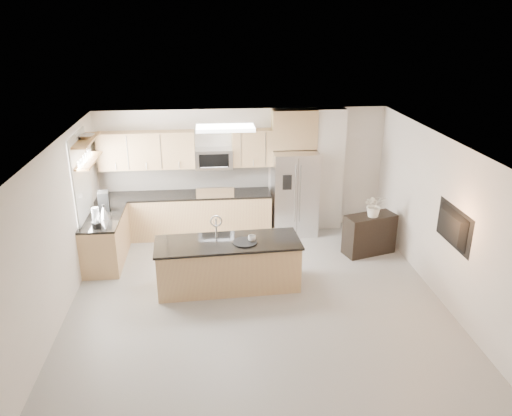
{
  "coord_description": "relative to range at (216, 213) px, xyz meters",
  "views": [
    {
      "loc": [
        -0.69,
        -6.87,
        4.36
      ],
      "look_at": [
        0.1,
        1.3,
        1.19
      ],
      "focal_mm": 35.0,
      "sensor_mm": 36.0,
      "label": 1
    }
  ],
  "objects": [
    {
      "name": "ceiling",
      "position": [
        0.6,
        -2.92,
        2.13
      ],
      "size": [
        6.0,
        6.5,
        0.02
      ],
      "primitive_type": "cube",
      "color": "silver",
      "rests_on": "wall_back"
    },
    {
      "name": "microwave",
      "position": [
        0.0,
        0.12,
        1.16
      ],
      "size": [
        0.76,
        0.4,
        0.4
      ],
      "color": "silver",
      "rests_on": "upper_cabinets"
    },
    {
      "name": "wall_left",
      "position": [
        -2.4,
        -2.92,
        0.83
      ],
      "size": [
        0.02,
        6.5,
        2.6
      ],
      "primitive_type": "cube",
      "color": "silver",
      "rests_on": "floor"
    },
    {
      "name": "shelf_upper",
      "position": [
        -2.25,
        -0.97,
        1.85
      ],
      "size": [
        0.3,
        1.2,
        0.04
      ],
      "primitive_type": "cube",
      "color": "#9C683E",
      "rests_on": "wall_left"
    },
    {
      "name": "wall_right",
      "position": [
        3.6,
        -2.92,
        0.83
      ],
      "size": [
        0.02,
        6.5,
        2.6
      ],
      "primitive_type": "cube",
      "color": "silver",
      "rests_on": "floor"
    },
    {
      "name": "cup",
      "position": [
        0.57,
        -2.26,
        0.42
      ],
      "size": [
        0.17,
        0.17,
        0.1
      ],
      "primitive_type": "imported",
      "rotation": [
        0.0,
        0.0,
        0.39
      ],
      "color": "silver",
      "rests_on": "island"
    },
    {
      "name": "wall_front",
      "position": [
        0.6,
        -6.17,
        0.83
      ],
      "size": [
        6.0,
        0.02,
        2.6
      ],
      "primitive_type": "cube",
      "color": "silver",
      "rests_on": "floor"
    },
    {
      "name": "floor",
      "position": [
        0.6,
        -2.92,
        -0.47
      ],
      "size": [
        6.5,
        6.5,
        0.0
      ],
      "primitive_type": "plane",
      "color": "gray",
      "rests_on": "ground"
    },
    {
      "name": "shelf_lower",
      "position": [
        -2.25,
        -0.97,
        1.48
      ],
      "size": [
        0.3,
        1.2,
        0.04
      ],
      "primitive_type": "cube",
      "color": "#9C683E",
      "rests_on": "wall_left"
    },
    {
      "name": "window",
      "position": [
        -2.38,
        -1.07,
        1.18
      ],
      "size": [
        0.04,
        1.15,
        1.65
      ],
      "color": "white",
      "rests_on": "wall_left"
    },
    {
      "name": "left_counter",
      "position": [
        -2.07,
        -1.07,
        -0.01
      ],
      "size": [
        0.66,
        1.5,
        0.92
      ],
      "color": "tan",
      "rests_on": "floor"
    },
    {
      "name": "ceiling_fixture",
      "position": [
        0.2,
        -1.32,
        2.09
      ],
      "size": [
        1.0,
        0.5,
        0.06
      ],
      "primitive_type": "cube",
      "color": "white",
      "rests_on": "ceiling"
    },
    {
      "name": "back_counter",
      "position": [
        -0.63,
        0.01,
        -0.0
      ],
      "size": [
        3.55,
        0.66,
        1.44
      ],
      "color": "tan",
      "rests_on": "floor"
    },
    {
      "name": "range",
      "position": [
        0.0,
        0.0,
        0.0
      ],
      "size": [
        0.76,
        0.64,
        1.14
      ],
      "color": "black",
      "rests_on": "floor"
    },
    {
      "name": "upper_cabinets",
      "position": [
        -0.7,
        0.16,
        1.35
      ],
      "size": [
        3.5,
        0.33,
        0.75
      ],
      "color": "tan",
      "rests_on": "wall_back"
    },
    {
      "name": "bowl",
      "position": [
        -2.25,
        -0.9,
        1.91
      ],
      "size": [
        0.46,
        0.46,
        0.09
      ],
      "primitive_type": "imported",
      "rotation": [
        0.0,
        0.0,
        -0.26
      ],
      "color": "silver",
      "rests_on": "shelf_upper"
    },
    {
      "name": "blender",
      "position": [
        -2.07,
        -1.62,
        0.61
      ],
      "size": [
        0.16,
        0.16,
        0.38
      ],
      "color": "black",
      "rests_on": "left_counter"
    },
    {
      "name": "refrigerator",
      "position": [
        1.66,
        -0.05,
        0.42
      ],
      "size": [
        0.92,
        0.78,
        1.78
      ],
      "color": "silver",
      "rests_on": "floor"
    },
    {
      "name": "partition_column",
      "position": [
        2.42,
        0.18,
        0.83
      ],
      "size": [
        0.6,
        0.3,
        2.6
      ],
      "primitive_type": "cube",
      "color": "silver",
      "rests_on": "floor"
    },
    {
      "name": "platter",
      "position": [
        0.45,
        -2.31,
        0.38
      ],
      "size": [
        0.5,
        0.5,
        0.02
      ],
      "primitive_type": "cylinder",
      "rotation": [
        0.0,
        0.0,
        0.26
      ],
      "color": "black",
      "rests_on": "island"
    },
    {
      "name": "coffee_maker",
      "position": [
        -2.09,
        -0.77,
        0.62
      ],
      "size": [
        0.22,
        0.26,
        0.37
      ],
      "color": "black",
      "rests_on": "left_counter"
    },
    {
      "name": "wall_back",
      "position": [
        0.6,
        0.33,
        0.83
      ],
      "size": [
        6.0,
        0.02,
        2.6
      ],
      "primitive_type": "cube",
      "color": "silver",
      "rests_on": "floor"
    },
    {
      "name": "island",
      "position": [
        0.16,
        -2.23,
        -0.05
      ],
      "size": [
        2.47,
        1.0,
        1.26
      ],
      "rotation": [
        0.0,
        0.0,
        0.05
      ],
      "color": "tan",
      "rests_on": "floor"
    },
    {
      "name": "television",
      "position": [
        3.51,
        -3.12,
        0.88
      ],
      "size": [
        0.14,
        1.08,
        0.62
      ],
      "primitive_type": "imported",
      "rotation": [
        0.0,
        0.0,
        1.57
      ],
      "color": "black",
      "rests_on": "wall_right"
    },
    {
      "name": "kettle",
      "position": [
        -2.02,
        -1.19,
        0.56
      ],
      "size": [
        0.21,
        0.21,
        0.27
      ],
      "color": "silver",
      "rests_on": "left_counter"
    },
    {
      "name": "flower_vase",
      "position": [
        2.99,
        -1.25,
        0.65
      ],
      "size": [
        0.61,
        0.54,
        0.67
      ],
      "primitive_type": "imported",
      "rotation": [
        0.0,
        0.0,
        -0.01
      ],
      "color": "white",
      "rests_on": "credenza"
    },
    {
      "name": "credenza",
      "position": [
        2.95,
        -1.19,
        -0.08
      ],
      "size": [
        1.06,
        0.68,
        0.79
      ],
      "primitive_type": "cube",
      "rotation": [
        0.0,
        0.0,
        0.29
      ],
      "color": "black",
      "rests_on": "floor"
    }
  ]
}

